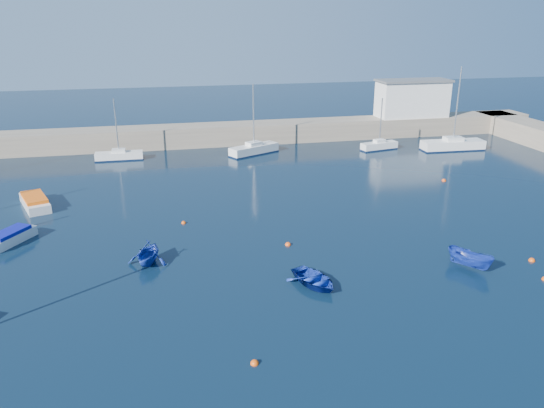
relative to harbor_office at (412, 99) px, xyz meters
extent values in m
plane|color=black|center=(-30.00, -46.00, -5.10)|extent=(220.00, 220.00, 0.00)
cube|color=gray|center=(-30.00, 0.00, -3.80)|extent=(96.00, 4.50, 2.60)
cube|color=silver|center=(0.00, 0.00, 0.00)|extent=(10.00, 4.00, 5.00)
cube|color=silver|center=(-41.01, -5.93, -4.62)|extent=(5.60, 1.61, 0.96)
cylinder|color=#B7BABC|center=(-41.01, -5.93, -0.93)|extent=(0.14, 0.14, 6.42)
cube|color=silver|center=(-24.57, -6.69, -4.54)|extent=(6.71, 4.66, 1.12)
cylinder|color=#B7BABC|center=(-24.57, -6.69, -0.19)|extent=(0.16, 0.16, 7.59)
cube|color=silver|center=(-8.23, -7.99, -4.62)|extent=(5.12, 2.36, 0.96)
cylinder|color=#B7BABC|center=(-8.23, -7.99, -1.29)|extent=(0.14, 0.14, 5.69)
cube|color=silver|center=(1.05, -10.16, -4.49)|extent=(8.20, 2.60, 1.23)
cylinder|color=#B7BABC|center=(1.05, -10.16, 0.79)|extent=(0.17, 0.17, 9.34)
cube|color=silver|center=(-47.98, -29.87, -4.73)|extent=(3.41, 4.23, 0.73)
cube|color=navy|center=(-47.98, -29.87, -4.23)|extent=(2.80, 3.33, 0.27)
cube|color=silver|center=(-47.72, -21.64, -4.70)|extent=(3.54, 5.59, 0.79)
cube|color=#EF5C0D|center=(-47.72, -21.64, -4.16)|extent=(3.00, 4.32, 0.30)
imported|color=#152E96|center=(-27.25, -41.47, -4.71)|extent=(3.87, 4.46, 0.77)
imported|color=#152E96|center=(-37.69, -35.92, -4.25)|extent=(3.69, 3.96, 1.69)
imported|color=#152E96|center=(-16.06, -41.45, -4.45)|extent=(2.74, 3.53, 1.29)
sphere|color=#D9480B|center=(-32.56, -48.73, -5.10)|extent=(0.44, 0.44, 0.44)
sphere|color=#DC4510|center=(-27.33, -34.96, -5.10)|extent=(0.47, 0.47, 0.47)
sphere|color=#D9480B|center=(-11.07, -41.44, -5.10)|extent=(0.46, 0.46, 0.46)
sphere|color=#D9480B|center=(-34.78, -28.68, -5.10)|extent=(0.40, 0.40, 0.40)
sphere|color=#DC4510|center=(-7.15, -22.47, -5.10)|extent=(0.48, 0.48, 0.48)
camera|label=1|loc=(-36.60, -70.70, 11.34)|focal=35.00mm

